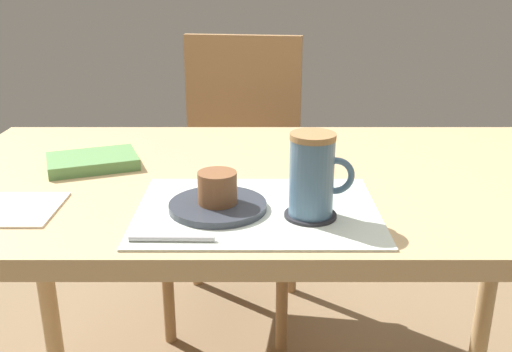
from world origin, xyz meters
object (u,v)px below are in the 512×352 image
pastry_plate (216,206)px  small_book (91,161)px  coffee_mug (312,174)px  wooden_chair (236,167)px  pastry (216,188)px  dining_table (270,209)px

pastry_plate → small_book: small_book is taller
pastry_plate → small_book: bearing=139.6°
coffee_mug → small_book: size_ratio=0.76×
pastry_plate → wooden_chair: bearing=89.7°
pastry_plate → pastry: pastry is taller
pastry → coffee_mug: 0.16m
pastry_plate → pastry: 0.03m
dining_table → coffee_mug: coffee_mug is taller
small_book → pastry: bearing=-61.0°
pastry_plate → dining_table: bearing=63.3°
pastry_plate → small_book: 0.36m
dining_table → wooden_chair: size_ratio=1.47×
small_book → coffee_mug: bearing=-52.1°
wooden_chair → coffee_mug: bearing=108.0°
wooden_chair → small_book: 0.73m
dining_table → wooden_chair: bearing=97.7°
pastry → small_book: (-0.28, 0.24, -0.03)m
pastry_plate → pastry: (0.00, 0.00, 0.03)m
wooden_chair → pastry_plate: wooden_chair is taller
wooden_chair → small_book: wooden_chair is taller
dining_table → coffee_mug: (0.06, -0.22, 0.15)m
pastry_plate → pastry: size_ratio=2.51×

